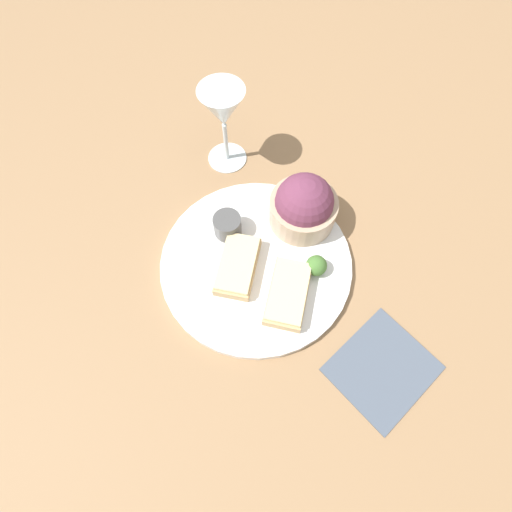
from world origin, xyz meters
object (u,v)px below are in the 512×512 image
object	(u,v)px
cheese_toast_near	(237,264)
wine_glass	(223,112)
salad_bowl	(304,206)
napkin	(383,368)
sauce_ramekin	(227,225)
cheese_toast_far	(288,293)

from	to	relation	value
cheese_toast_near	wine_glass	xyz separation A→B (m)	(0.22, -0.07, 0.09)
salad_bowl	wine_glass	bearing A→B (deg)	18.68
salad_bowl	wine_glass	world-z (taller)	wine_glass
wine_glass	napkin	distance (m)	0.47
sauce_ramekin	napkin	size ratio (longest dim) A/B	0.27
cheese_toast_far	wine_glass	distance (m)	0.31
napkin	salad_bowl	bearing A→B (deg)	-0.72
cheese_toast_far	salad_bowl	bearing A→B (deg)	-35.50
wine_glass	napkin	xyz separation A→B (m)	(-0.45, -0.06, -0.11)
cheese_toast_near	napkin	size ratio (longest dim) A/B	0.69
salad_bowl	cheese_toast_near	xyz separation A→B (m)	(-0.04, 0.13, -0.03)
sauce_ramekin	wine_glass	xyz separation A→B (m)	(0.15, -0.06, 0.08)
sauce_ramekin	salad_bowl	bearing A→B (deg)	-102.55
napkin	cheese_toast_far	bearing A→B (deg)	27.58
cheese_toast_near	cheese_toast_far	bearing A→B (deg)	-145.89
salad_bowl	napkin	world-z (taller)	salad_bowl
cheese_toast_far	napkin	bearing A→B (deg)	-152.42
salad_bowl	cheese_toast_far	world-z (taller)	salad_bowl
sauce_ramekin	wine_glass	size ratio (longest dim) A/B	0.29
napkin	wine_glass	bearing A→B (deg)	7.33
sauce_ramekin	cheese_toast_near	distance (m)	0.07
sauce_ramekin	napkin	world-z (taller)	sauce_ramekin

